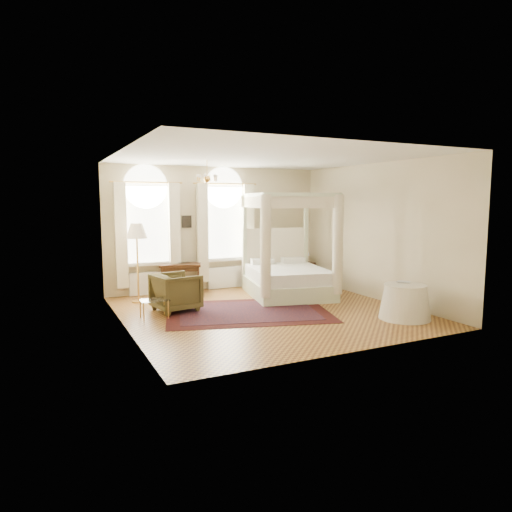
{
  "coord_description": "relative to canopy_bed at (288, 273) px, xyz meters",
  "views": [
    {
      "loc": [
        -4.44,
        -8.64,
        2.39
      ],
      "look_at": [
        -0.06,
        0.4,
        1.18
      ],
      "focal_mm": 32.0,
      "sensor_mm": 36.0,
      "label": 1
    }
  ],
  "objects": [
    {
      "name": "floor_lamp",
      "position": [
        -3.57,
        0.88,
        1.01
      ],
      "size": [
        0.48,
        0.48,
        1.87
      ],
      "color": "gold",
      "rests_on": "ground"
    },
    {
      "name": "oriental_rug",
      "position": [
        -1.64,
        -1.13,
        -0.58
      ],
      "size": [
        4.01,
        3.34,
        0.01
      ],
      "color": "#441010",
      "rests_on": "ground"
    },
    {
      "name": "laptop",
      "position": [
        -2.28,
        1.5,
        0.21
      ],
      "size": [
        0.35,
        0.25,
        0.02
      ],
      "primitive_type": "imported",
      "rotation": [
        0.0,
        0.0,
        3.31
      ],
      "color": "black",
      "rests_on": "writing_desk"
    },
    {
      "name": "book",
      "position": [
        1.06,
        -2.91,
        0.13
      ],
      "size": [
        0.31,
        0.33,
        0.02
      ],
      "primitive_type": "imported",
      "rotation": [
        0.0,
        0.0,
        0.63
      ],
      "color": "black",
      "rests_on": "side_table"
    },
    {
      "name": "writing_desk",
      "position": [
        -2.38,
        1.43,
        0.08
      ],
      "size": [
        1.16,
        0.85,
        0.78
      ],
      "color": "#3C1D10",
      "rests_on": "ground"
    },
    {
      "name": "coffee_table",
      "position": [
        -3.59,
        -0.8,
        -0.23
      ],
      "size": [
        0.58,
        0.4,
        0.39
      ],
      "color": "silver",
      "rests_on": "ground"
    },
    {
      "name": "side_table",
      "position": [
        1.01,
        -3.04,
        -0.24
      ],
      "size": [
        1.04,
        1.04,
        0.71
      ],
      "color": "beige",
      "rests_on": "ground"
    },
    {
      "name": "wall_pictures",
      "position": [
        -1.17,
        1.7,
        1.3
      ],
      "size": [
        2.54,
        0.03,
        0.39
      ],
      "color": "black",
      "rests_on": "room_walls"
    },
    {
      "name": "stool",
      "position": [
        -2.27,
        0.84,
        -0.19
      ],
      "size": [
        0.53,
        0.53,
        0.48
      ],
      "color": "#443E1D",
      "rests_on": "ground"
    },
    {
      "name": "ground",
      "position": [
        -1.25,
        -1.27,
        -0.59
      ],
      "size": [
        6.0,
        6.0,
        0.0
      ],
      "primitive_type": "plane",
      "color": "#AC7B32",
      "rests_on": "ground"
    },
    {
      "name": "armchair",
      "position": [
        -3.0,
        -0.35,
        -0.17
      ],
      "size": [
        1.06,
        1.04,
        0.83
      ],
      "primitive_type": "imported",
      "rotation": [
        0.0,
        0.0,
        1.76
      ],
      "color": "#42391C",
      "rests_on": "ground"
    },
    {
      "name": "nightstand",
      "position": [
        1.45,
        1.43,
        -0.29
      ],
      "size": [
        0.43,
        0.4,
        0.59
      ],
      "primitive_type": "cube",
      "rotation": [
        0.0,
        0.0,
        0.05
      ],
      "color": "#3C1D10",
      "rests_on": "ground"
    },
    {
      "name": "window_left",
      "position": [
        -3.15,
        1.6,
        0.9
      ],
      "size": [
        1.62,
        0.27,
        3.29
      ],
      "color": "white",
      "rests_on": "room_walls"
    },
    {
      "name": "nightstand_lamp",
      "position": [
        1.44,
        1.52,
        0.29
      ],
      "size": [
        0.29,
        0.29,
        0.42
      ],
      "color": "gold",
      "rests_on": "nightstand"
    },
    {
      "name": "chandelier",
      "position": [
        -2.15,
        -0.07,
        2.32
      ],
      "size": [
        0.51,
        0.45,
        0.5
      ],
      "color": "gold",
      "rests_on": "room_walls"
    },
    {
      "name": "window_right",
      "position": [
        -1.05,
        1.6,
        0.9
      ],
      "size": [
        1.62,
        0.27,
        3.29
      ],
      "color": "white",
      "rests_on": "room_walls"
    },
    {
      "name": "canopy_bed",
      "position": [
        0.0,
        0.0,
        0.0
      ],
      "size": [
        2.38,
        2.72,
        2.58
      ],
      "color": "beige",
      "rests_on": "ground"
    },
    {
      "name": "room_walls",
      "position": [
        -1.25,
        -1.27,
        1.39
      ],
      "size": [
        6.0,
        6.0,
        6.0
      ],
      "color": "beige",
      "rests_on": "ground"
    }
  ]
}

